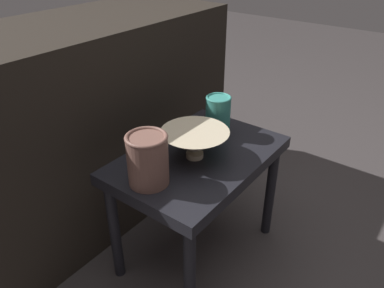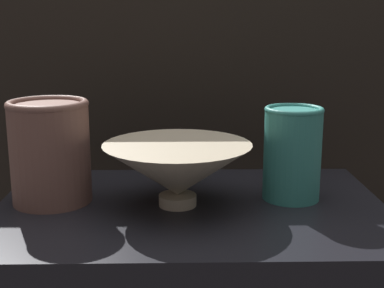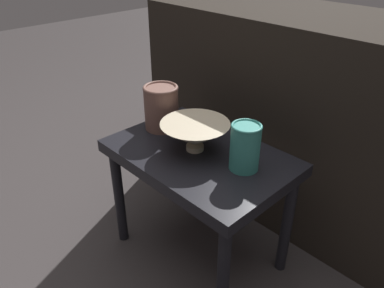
# 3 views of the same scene
# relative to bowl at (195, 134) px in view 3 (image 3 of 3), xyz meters

# --- Properties ---
(ground_plane) EXTENTS (8.00, 8.00, 0.00)m
(ground_plane) POSITION_rel_bowl_xyz_m (0.02, -0.00, -0.49)
(ground_plane) COLOR #383333
(table) EXTENTS (0.58, 0.38, 0.43)m
(table) POSITION_rel_bowl_xyz_m (0.02, -0.00, -0.11)
(table) COLOR black
(table) RESTS_ON ground_plane
(couch_backdrop) EXTENTS (1.19, 0.50, 0.79)m
(couch_backdrop) POSITION_rel_bowl_xyz_m (0.02, 0.53, -0.09)
(couch_backdrop) COLOR black
(couch_backdrop) RESTS_ON ground_plane
(bowl) EXTENTS (0.22, 0.22, 0.09)m
(bowl) POSITION_rel_bowl_xyz_m (0.00, 0.00, 0.00)
(bowl) COLOR #C1B293
(bowl) RESTS_ON table
(vase_textured_left) EXTENTS (0.12, 0.12, 0.15)m
(vase_textured_left) POSITION_rel_bowl_xyz_m (-0.19, 0.02, 0.03)
(vase_textured_left) COLOR brown
(vase_textured_left) RESTS_ON table
(vase_colorful_right) EXTENTS (0.09, 0.09, 0.14)m
(vase_colorful_right) POSITION_rel_bowl_xyz_m (0.17, 0.03, 0.02)
(vase_colorful_right) COLOR teal
(vase_colorful_right) RESTS_ON table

